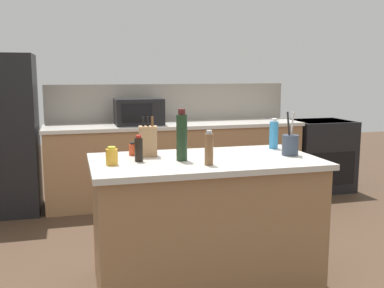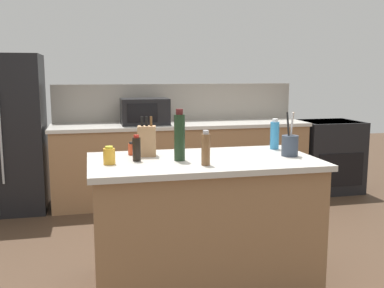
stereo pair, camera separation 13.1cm
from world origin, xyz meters
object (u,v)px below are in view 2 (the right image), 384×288
(honey_jar, at_px, (109,156))
(spice_jar_paprika, at_px, (132,149))
(wine_bottle, at_px, (180,136))
(soy_sauce_bottle, at_px, (137,149))
(pepper_grinder, at_px, (206,149))
(range_oven, at_px, (328,156))
(dish_soap_bottle, at_px, (275,135))
(utensil_crock, at_px, (290,145))
(refrigerator, at_px, (1,134))
(microwave, at_px, (145,111))
(knife_block, at_px, (147,141))

(honey_jar, xyz_separation_m, spice_jar_paprika, (0.18, 0.31, -0.01))
(honey_jar, bearing_deg, wine_bottle, 2.78)
(soy_sauce_bottle, height_order, pepper_grinder, pepper_grinder)
(range_oven, height_order, dish_soap_bottle, dish_soap_bottle)
(dish_soap_bottle, xyz_separation_m, wine_bottle, (-0.83, -0.29, 0.05))
(dish_soap_bottle, height_order, soy_sauce_bottle, dish_soap_bottle)
(soy_sauce_bottle, height_order, spice_jar_paprika, soy_sauce_bottle)
(utensil_crock, relative_size, spice_jar_paprika, 3.31)
(refrigerator, distance_m, dish_soap_bottle, 3.11)
(honey_jar, bearing_deg, refrigerator, 115.07)
(soy_sauce_bottle, distance_m, spice_jar_paprika, 0.25)
(microwave, height_order, pepper_grinder, microwave)
(utensil_crock, bearing_deg, pepper_grinder, -165.14)
(utensil_crock, bearing_deg, honey_jar, -179.52)
(dish_soap_bottle, height_order, pepper_grinder, dish_soap_bottle)
(knife_block, xyz_separation_m, pepper_grinder, (0.33, -0.41, -0.00))
(range_oven, bearing_deg, dish_soap_bottle, -129.58)
(refrigerator, xyz_separation_m, utensil_crock, (2.37, -2.29, 0.15))
(dish_soap_bottle, distance_m, spice_jar_paprika, 1.13)
(microwave, bearing_deg, honey_jar, -102.87)
(refrigerator, xyz_separation_m, microwave, (1.59, -0.05, 0.22))
(refrigerator, relative_size, spice_jar_paprika, 17.99)
(dish_soap_bottle, bearing_deg, spice_jar_paprika, -179.75)
(honey_jar, xyz_separation_m, pepper_grinder, (0.62, -0.17, 0.05))
(wine_bottle, bearing_deg, dish_soap_bottle, 19.47)
(range_oven, distance_m, dish_soap_bottle, 2.58)
(knife_block, bearing_deg, microwave, 92.23)
(utensil_crock, height_order, soy_sauce_bottle, utensil_crock)
(knife_block, distance_m, dish_soap_bottle, 1.03)
(wine_bottle, bearing_deg, refrigerator, 124.36)
(honey_jar, relative_size, wine_bottle, 0.34)
(microwave, relative_size, dish_soap_bottle, 2.28)
(refrigerator, bearing_deg, knife_block, -56.63)
(wine_bottle, relative_size, pepper_grinder, 1.55)
(utensil_crock, distance_m, honey_jar, 1.30)
(range_oven, distance_m, honey_jar, 3.71)
(knife_block, bearing_deg, pepper_grinder, -41.85)
(range_oven, height_order, spice_jar_paprika, spice_jar_paprika)
(spice_jar_paprika, distance_m, pepper_grinder, 0.65)
(knife_block, relative_size, pepper_grinder, 1.26)
(range_oven, bearing_deg, wine_bottle, -137.46)
(utensil_crock, bearing_deg, refrigerator, 136.03)
(refrigerator, distance_m, honey_jar, 2.54)
(microwave, relative_size, pepper_grinder, 2.38)
(wine_bottle, height_order, soy_sauce_bottle, wine_bottle)
(honey_jar, bearing_deg, spice_jar_paprika, 60.26)
(knife_block, xyz_separation_m, utensil_crock, (1.02, -0.23, -0.03))
(utensil_crock, relative_size, dish_soap_bottle, 1.33)
(utensil_crock, bearing_deg, dish_soap_bottle, 87.88)
(utensil_crock, bearing_deg, wine_bottle, 179.13)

